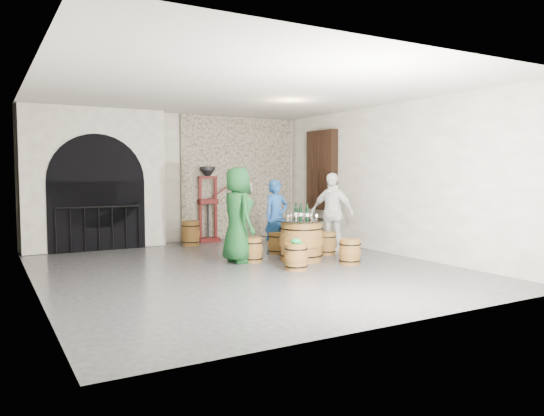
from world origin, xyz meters
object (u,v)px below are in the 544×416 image
barrel_table (301,240)px  person_blue (276,217)px  barrel_stool_near_right (350,252)px  person_white (332,213)px  barrel_stool_far (277,243)px  side_barrel (191,233)px  barrel_stool_right (326,243)px  wine_bottle_left (301,213)px  barrel_stool_left (252,250)px  person_green (238,215)px  barrel_stool_near_left (296,257)px  wine_bottle_center (307,213)px  corking_press (208,198)px  wine_bottle_right (296,212)px

barrel_table → person_blue: (0.02, 1.02, 0.39)m
barrel_stool_near_right → person_white: (0.50, 1.27, 0.63)m
barrel_stool_far → side_barrel: side_barrel is taller
barrel_stool_right → side_barrel: (-2.04, 2.70, 0.06)m
wine_bottle_left → barrel_stool_left: bearing=159.4°
barrel_stool_near_right → wine_bottle_left: (-0.61, 0.79, 0.71)m
person_white → barrel_stool_near_right: bearing=-45.9°
barrel_stool_near_right → person_green: person_green is taller
barrel_stool_near_left → person_blue: person_blue is taller
barrel_stool_near_right → barrel_stool_far: bearing=108.3°
barrel_stool_left → barrel_stool_far: same height
person_white → wine_bottle_center: (-1.05, -0.63, 0.08)m
corking_press → wine_bottle_right: bearing=-76.7°
person_white → barrel_table: bearing=-90.5°
barrel_stool_left → barrel_stool_near_left: bearing=-74.8°
barrel_table → person_green: size_ratio=0.57×
barrel_stool_near_right → person_green: size_ratio=0.26×
barrel_stool_near_left → person_green: person_green is taller
barrel_table → barrel_stool_near_right: bearing=-52.3°
barrel_stool_near_left → corking_press: bearing=88.8°
person_blue → person_white: (1.08, -0.54, 0.08)m
person_white → wine_bottle_left: 1.21m
wine_bottle_left → barrel_stool_near_right: bearing=-52.2°
person_blue → side_barrel: size_ratio=2.69×
wine_bottle_right → barrel_table: bearing=-84.1°
barrel_stool_near_right → wine_bottle_center: size_ratio=1.47×
barrel_stool_far → person_blue: 0.56m
barrel_stool_left → barrel_stool_near_right: 1.89m
barrel_stool_near_left → person_white: person_white is taller
person_green → person_blue: person_green is taller
barrel_stool_near_right → person_blue: 1.97m
barrel_stool_far → barrel_stool_near_right: bearing=-71.7°
barrel_stool_far → person_green: size_ratio=0.26×
barrel_stool_left → side_barrel: side_barrel is taller
barrel_stool_left → barrel_stool_far: size_ratio=1.00×
wine_bottle_center → side_barrel: 3.51m
barrel_stool_near_right → wine_bottle_right: wine_bottle_right is taller
barrel_stool_near_right → barrel_stool_near_left: (-1.21, 0.01, 0.00)m
barrel_table → barrel_stool_far: size_ratio=2.22×
barrel_stool_near_left → person_blue: size_ratio=0.30×
barrel_table → wine_bottle_left: size_ratio=3.27×
barrel_table → wine_bottle_right: (-0.02, 0.17, 0.54)m
wine_bottle_center → corking_press: (-0.56, 3.67, 0.15)m
barrel_stool_left → barrel_stool_near_left: same height
person_green → wine_bottle_right: (1.16, -0.28, 0.02)m
wine_bottle_center → wine_bottle_right: size_ratio=1.00×
barrel_table → corking_press: size_ratio=0.56×
wine_bottle_right → corking_press: 3.40m
person_blue → side_barrel: 2.43m
corking_press → person_green: bearing=-97.3°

